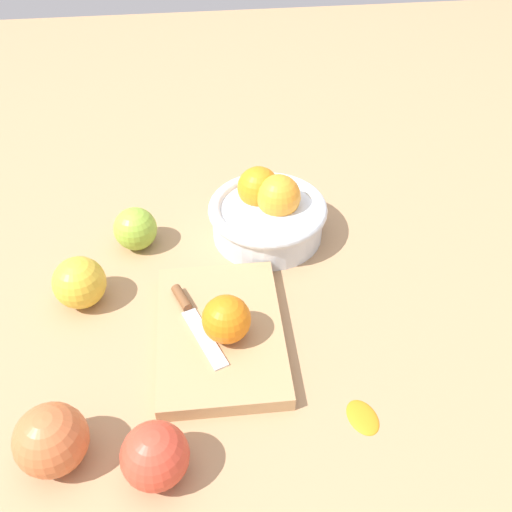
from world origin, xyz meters
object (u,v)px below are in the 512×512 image
object	(u,v)px
apple_front_center	(82,282)
knife	(194,314)
apple_front_right	(55,439)
orange_on_board	(229,319)
cutting_board	(223,333)
apple_front_right_2	(159,455)
bowl	(270,212)
apple_front_left	(138,229)

from	to	relation	value
apple_front_center	knife	bearing A→B (deg)	65.93
apple_front_right	orange_on_board	bearing A→B (deg)	124.58
cutting_board	knife	world-z (taller)	knife
apple_front_right	apple_front_right_2	world-z (taller)	apple_front_right
bowl	apple_front_right	distance (m)	0.48
apple_front_right	apple_front_center	distance (m)	0.25
bowl	apple_front_left	world-z (taller)	bowl
apple_front_left	apple_front_right_2	distance (m)	0.40
apple_front_center	apple_front_left	bearing A→B (deg)	147.55
apple_front_right	apple_front_left	size ratio (longest dim) A/B	1.20
bowl	knife	bearing A→B (deg)	-34.34
bowl	knife	world-z (taller)	bowl
knife	apple_front_right_2	size ratio (longest dim) A/B	1.98
apple_front_center	bowl	bearing A→B (deg)	113.29
bowl	apple_front_left	bearing A→B (deg)	-88.09
cutting_board	apple_front_right_2	distance (m)	0.21
apple_front_center	apple_front_right_2	distance (m)	0.30
knife	apple_front_center	bearing A→B (deg)	-114.07
cutting_board	orange_on_board	distance (m)	0.05
cutting_board	apple_front_left	bearing A→B (deg)	-150.51
knife	apple_front_left	world-z (taller)	apple_front_left
cutting_board	orange_on_board	size ratio (longest dim) A/B	3.83
knife	apple_front_right	bearing A→B (deg)	-41.36
bowl	apple_front_right_2	size ratio (longest dim) A/B	2.52
bowl	knife	xyz separation A→B (m)	(0.19, -0.13, -0.02)
orange_on_board	apple_front_right	xyz separation A→B (m)	(0.14, -0.21, -0.01)
knife	orange_on_board	bearing A→B (deg)	49.91
bowl	apple_front_center	distance (m)	0.31
apple_front_left	orange_on_board	bearing A→B (deg)	29.56
orange_on_board	knife	distance (m)	0.07
orange_on_board	apple_front_left	xyz separation A→B (m)	(-0.23, -0.13, -0.02)
apple_front_right	apple_front_right_2	bearing A→B (deg)	74.81
bowl	apple_front_right	size ratio (longest dim) A/B	2.32
apple_front_right_2	bowl	bearing A→B (deg)	156.32
apple_front_right	apple_front_center	world-z (taller)	apple_front_right
knife	apple_front_left	xyz separation A→B (m)	(-0.19, -0.08, 0.01)
cutting_board	apple_front_center	xyz separation A→B (m)	(-0.09, -0.19, 0.03)
bowl	apple_front_right_2	bearing A→B (deg)	-23.68
bowl	apple_front_center	size ratio (longest dim) A/B	2.53
apple_front_right_2	orange_on_board	bearing A→B (deg)	151.96
bowl	cutting_board	size ratio (longest dim) A/B	0.77
cutting_board	knife	distance (m)	0.05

